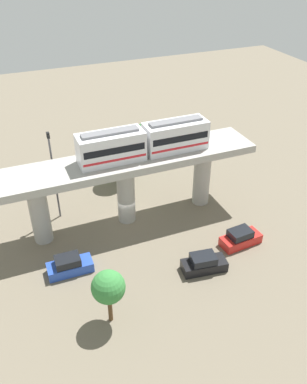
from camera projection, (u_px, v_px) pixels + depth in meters
name	position (u px, v px, depth m)	size (l,w,h in m)	color
ground_plane	(127.00, 219.00, 45.34)	(120.00, 120.00, 0.00)	#706654
viaduct	(125.00, 175.00, 42.19)	(5.20, 28.00, 7.63)	#A8A59E
train	(144.00, 141.00, 41.00)	(2.64, 13.55, 3.24)	silver
parked_car_black	(204.00, 264.00, 38.31)	(2.35, 4.41, 1.76)	black
parked_car_red	(240.00, 238.00, 41.43)	(2.13, 4.33, 1.76)	red
parked_car_blue	(69.00, 266.00, 38.09)	(1.88, 4.24, 1.76)	#284CB7
tree_near_viaduct	(108.00, 287.00, 31.77)	(2.73, 2.73, 5.14)	brown
tree_mid_lot	(144.00, 134.00, 54.47)	(2.91, 2.91, 5.44)	brown
tree_far_corner	(117.00, 156.00, 49.82)	(3.49, 3.49, 5.51)	brown
signal_post	(54.00, 173.00, 42.75)	(0.44, 0.28, 10.23)	#4C4C51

